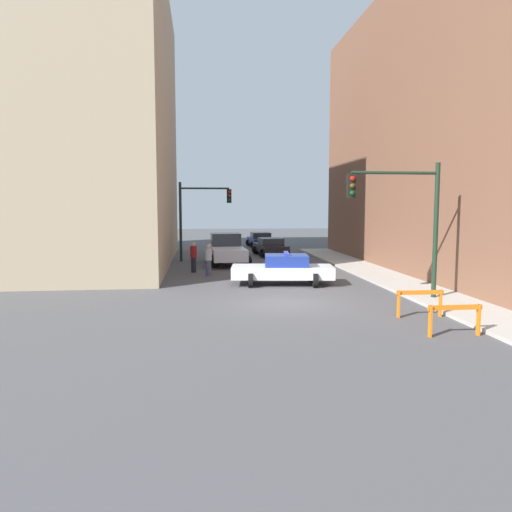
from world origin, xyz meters
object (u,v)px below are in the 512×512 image
Objects in this scene: traffic_light_near at (407,210)px; pedestrian_corner at (194,257)px; police_car at (283,269)px; barrier_mid at (420,299)px; white_truck at (227,250)px; barrier_front at (455,315)px; parked_car_near at (271,246)px; pedestrian_crossing at (208,260)px; traffic_light_far at (197,210)px; parked_car_mid at (260,240)px.

pedestrian_corner is at bearing 131.61° from traffic_light_near.
police_car reaches higher than barrier_mid.
white_truck is at bearing 115.44° from traffic_light_near.
pedestrian_corner is 1.04× the size of barrier_front.
pedestrian_corner is at bearing 122.06° from barrier_mid.
barrier_front is at bearing -146.68° from pedestrian_corner.
parked_car_near is 2.67× the size of pedestrian_crossing.
pedestrian_corner is at bearing 162.59° from pedestrian_crossing.
barrier_mid is (7.35, -17.56, -2.78)m from traffic_light_far.
police_car is at bearing 108.69° from barrier_front.
parked_car_mid is (0.16, 7.40, 0.00)m from parked_car_near.
parked_car_near is 11.21m from pedestrian_crossing.
traffic_light_far is 3.13× the size of pedestrian_corner.
parked_car_near is at bearing 98.62° from traffic_light_near.
traffic_light_far reaches higher than parked_car_near.
traffic_light_far reaches higher than police_car.
parked_car_near is at bearing -93.43° from parked_car_mid.
traffic_light_near is at bearing -86.20° from parked_car_near.
pedestrian_corner is at bearing 117.29° from barrier_front.
barrier_front is at bearing -75.47° from white_truck.
police_car reaches higher than parked_car_mid.
traffic_light_near is at bearing -66.62° from white_truck.
pedestrian_crossing reaches higher than parked_car_mid.
barrier_mid is (-0.68, -2.79, -2.91)m from traffic_light_near.
pedestrian_corner is (-0.22, -5.48, -2.54)m from traffic_light_far.
traffic_light_near is 1.19× the size of parked_car_mid.
traffic_light_near is 6.03m from barrier_front.
barrier_front is (7.49, -14.51, -0.24)m from pedestrian_corner.
parked_car_near is (-2.71, 17.88, -2.86)m from traffic_light_near.
parked_car_near and parked_car_mid have the same top height.
parked_car_mid is 2.73× the size of barrier_front.
traffic_light_far is 19.24m from barrier_mid.
white_truck is at bearing -43.55° from traffic_light_far.
pedestrian_crossing is at bearing -85.30° from traffic_light_far.
white_truck is at bearing 106.59° from barrier_front.
white_truck reaches higher than pedestrian_corner.
traffic_light_near reaches higher than police_car.
police_car is 1.12× the size of parked_car_mid.
pedestrian_crossing is (-4.74, -10.15, 0.19)m from parked_car_near.
traffic_light_far is at bearing 109.98° from barrier_front.
parked_car_mid is 28.13m from barrier_mid.
traffic_light_near reaches higher than barrier_front.
parked_car_near is at bearing 1.31° from police_car.
parked_car_near reaches higher than barrier_mid.
pedestrian_crossing is 12.52m from barrier_mid.
parked_car_mid is (-2.55, 25.28, -2.86)m from traffic_light_near.
police_car is 6.41m from pedestrian_corner.
pedestrian_crossing is (0.58, -7.04, -2.54)m from traffic_light_far.
pedestrian_crossing reaches higher than parked_car_near.
police_car is 1.10× the size of parked_car_near.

